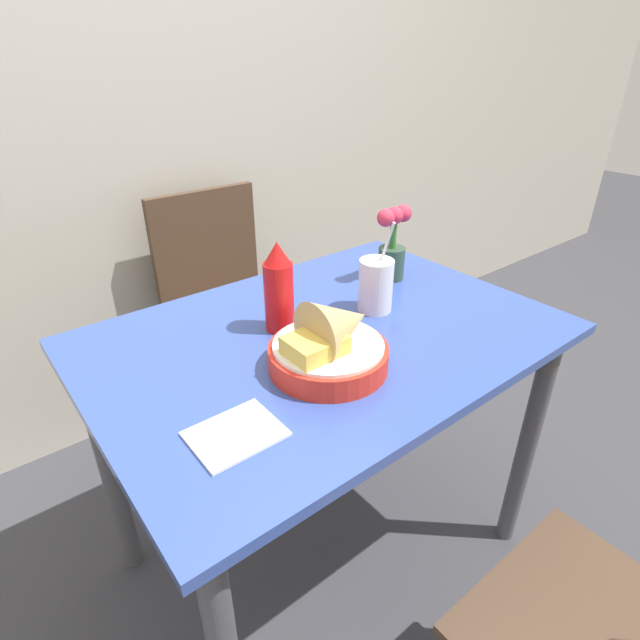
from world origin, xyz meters
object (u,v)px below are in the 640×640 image
(ketchup_bottle, at_px, (279,288))
(flower_vase, at_px, (392,245))
(chair_far_window, at_px, (222,294))
(drink_cup, at_px, (376,287))
(food_basket, at_px, (332,343))

(ketchup_bottle, distance_m, flower_vase, 0.41)
(ketchup_bottle, height_order, flower_vase, ketchup_bottle)
(chair_far_window, height_order, flower_vase, flower_vase)
(flower_vase, bearing_deg, drink_cup, -146.47)
(ketchup_bottle, xyz_separation_m, flower_vase, (0.41, 0.05, -0.00))
(drink_cup, height_order, flower_vase, drink_cup)
(food_basket, relative_size, ketchup_bottle, 1.15)
(food_basket, bearing_deg, drink_cup, 27.69)
(flower_vase, bearing_deg, food_basket, -149.82)
(chair_far_window, relative_size, flower_vase, 4.36)
(chair_far_window, bearing_deg, drink_cup, -85.98)
(ketchup_bottle, xyz_separation_m, drink_cup, (0.24, -0.07, -0.04))
(food_basket, distance_m, ketchup_bottle, 0.20)
(food_basket, distance_m, drink_cup, 0.27)
(food_basket, bearing_deg, ketchup_bottle, 88.27)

